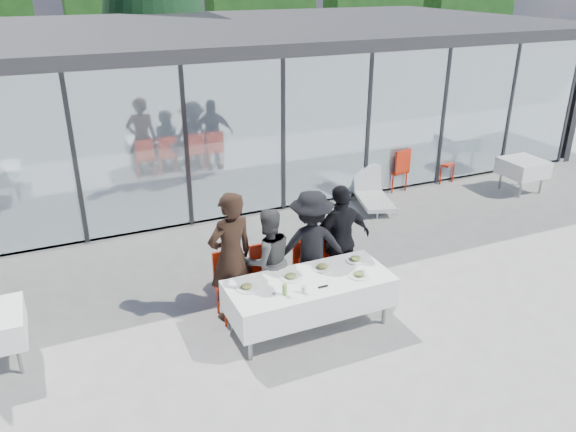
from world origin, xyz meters
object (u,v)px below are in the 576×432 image
(diner_chair_b, at_px, (267,274))
(plate_c, at_px, (322,267))
(diner_a, at_px, (231,257))
(diner_c, at_px, (311,247))
(plate_extra, at_px, (359,275))
(juice_bottle, at_px, (285,290))
(diner_b, at_px, (268,260))
(folded_eyeglasses, at_px, (323,287))
(spare_table_right, at_px, (523,168))
(plate_a, at_px, (247,287))
(plate_b, at_px, (291,277))
(diner_d, at_px, (341,240))
(diner_chair_a, at_px, (231,281))
(diner_chair_d, at_px, (338,258))
(dining_table, at_px, (309,293))
(lounger, at_px, (372,193))
(spare_chair_a, at_px, (440,158))
(spare_chair_b, at_px, (399,168))
(diner_chair_c, at_px, (309,264))
(plate_d, at_px, (356,259))

(diner_chair_b, height_order, plate_c, diner_chair_b)
(diner_a, relative_size, diner_c, 1.10)
(plate_extra, distance_m, juice_bottle, 1.12)
(diner_c, relative_size, plate_extra, 5.94)
(diner_b, height_order, folded_eyeglasses, diner_b)
(diner_c, relative_size, spare_table_right, 2.01)
(plate_a, distance_m, plate_b, 0.64)
(diner_b, distance_m, plate_extra, 1.32)
(diner_d, height_order, plate_c, diner_d)
(diner_chair_a, height_order, plate_c, diner_chair_a)
(diner_chair_b, xyz_separation_m, diner_chair_d, (1.18, 0.00, 0.00))
(plate_a, xyz_separation_m, plate_c, (1.15, 0.08, 0.00))
(dining_table, height_order, diner_chair_d, diner_chair_d)
(spare_table_right, xyz_separation_m, lounger, (-3.50, 0.67, -0.30))
(folded_eyeglasses, bearing_deg, spare_table_right, 24.99)
(diner_chair_d, distance_m, spare_table_right, 6.19)
(diner_d, distance_m, diner_chair_d, 0.34)
(folded_eyeglasses, bearing_deg, spare_chair_a, 39.45)
(diner_chair_b, height_order, plate_extra, diner_chair_b)
(plate_c, bearing_deg, diner_chair_a, 155.26)
(diner_c, relative_size, lounger, 1.20)
(dining_table, distance_m, spare_chair_a, 6.86)
(diner_chair_b, distance_m, spare_chair_b, 5.54)
(diner_chair_b, distance_m, plate_a, 0.85)
(diner_chair_d, bearing_deg, diner_chair_c, 180.00)
(diner_c, height_order, plate_extra, diner_c)
(diner_chair_b, xyz_separation_m, plate_extra, (0.99, -0.93, 0.24))
(plate_c, bearing_deg, diner_a, 157.70)
(juice_bottle, distance_m, spare_table_right, 7.76)
(diner_b, bearing_deg, folded_eyeglasses, 112.71)
(dining_table, bearing_deg, plate_d, 14.97)
(diner_c, bearing_deg, plate_a, 42.41)
(diner_a, distance_m, diner_c, 1.24)
(diner_c, xyz_separation_m, plate_b, (-0.57, -0.55, -0.09))
(plate_extra, bearing_deg, spare_chair_a, 42.31)
(diner_c, bearing_deg, diner_chair_d, -155.64)
(juice_bottle, height_order, lounger, juice_bottle)
(diner_chair_b, relative_size, plate_d, 3.35)
(folded_eyeglasses, bearing_deg, spare_chair_b, 45.97)
(diner_a, xyz_separation_m, spare_table_right, (7.55, 2.15, -0.40))
(diner_chair_b, bearing_deg, dining_table, -66.39)
(plate_a, distance_m, plate_c, 1.15)
(plate_d, relative_size, spare_table_right, 0.34)
(plate_extra, distance_m, spare_chair_a, 6.47)
(plate_b, height_order, plate_d, same)
(diner_d, bearing_deg, diner_chair_d, -95.22)
(dining_table, height_order, folded_eyeglasses, folded_eyeglasses)
(spare_chair_b, bearing_deg, diner_c, -139.09)
(spare_chair_b, bearing_deg, plate_b, -138.70)
(plate_c, height_order, spare_chair_b, spare_chair_b)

